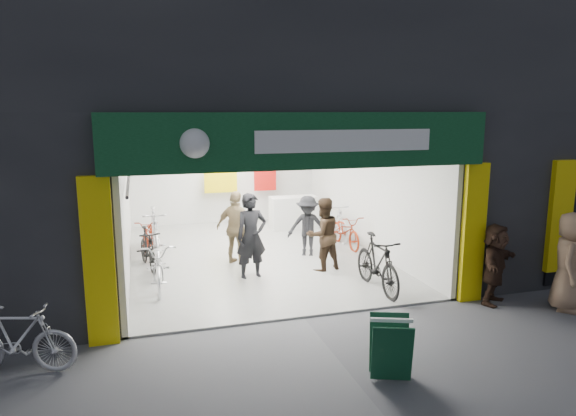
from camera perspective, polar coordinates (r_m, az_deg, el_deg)
name	(u,v)px	position (r m, az deg, el deg)	size (l,w,h in m)	color
ground	(304,318)	(9.05, 1.83, -12.16)	(60.00, 60.00, 0.00)	#56565B
building	(278,79)	(13.39, -1.14, 14.16)	(17.00, 10.27, 8.00)	#232326
bike_left_front	(159,265)	(10.62, -14.14, -6.11)	(0.66, 1.90, 1.00)	silver
bike_left_midfront	(148,249)	(11.95, -15.32, -4.42)	(0.44, 1.57, 0.95)	black
bike_left_midback	(150,235)	(13.52, -15.12, -2.88)	(0.56, 1.59, 0.84)	maroon
bike_left_back	(155,232)	(12.99, -14.59, -2.63)	(0.55, 1.96, 1.18)	#B7B6BB
bike_right_front	(377,264)	(10.28, 9.90, -6.11)	(0.53, 1.88, 1.13)	black
bike_right_mid	(346,231)	(13.46, 6.42, -2.54)	(0.58, 1.67, 0.88)	maroon
bike_right_back	(334,221)	(14.18, 5.15, -1.45)	(0.50, 1.77, 1.07)	silver
parked_bike	(17,339)	(8.05, -27.88, -12.73)	(0.46, 1.62, 0.97)	silver
customer_a	(251,237)	(10.81, -4.09, -3.19)	(0.67, 0.44, 1.84)	black
customer_b	(323,235)	(11.35, 3.91, -2.99)	(0.81, 0.63, 1.66)	#312216
customer_c	(308,227)	(12.44, 2.20, -2.10)	(0.98, 0.56, 1.51)	black
customer_d	(237,228)	(11.83, -5.73, -2.27)	(1.01, 0.42, 1.73)	#89734F
pedestrian_near	(570,261)	(10.42, 28.81, -5.23)	(0.87, 0.57, 1.78)	#967357
pedestrian_far	(495,264)	(10.20, 21.99, -5.78)	(1.40, 0.45, 1.51)	#362218
sandwich_board	(391,347)	(7.16, 11.33, -14.88)	(0.69, 0.69, 0.82)	#0F3C24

